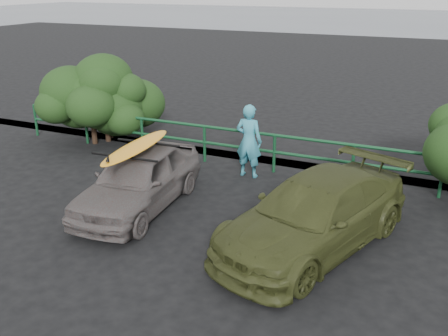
# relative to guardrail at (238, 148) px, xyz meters

# --- Properties ---
(ground) EXTENTS (80.00, 80.00, 0.00)m
(ground) POSITION_rel_guardrail_xyz_m (0.00, -5.00, -0.52)
(ground) COLOR black
(ocean) EXTENTS (200.00, 200.00, 0.00)m
(ocean) POSITION_rel_guardrail_xyz_m (0.00, 55.00, -0.52)
(ocean) COLOR #525A64
(ocean) RESTS_ON ground
(guardrail) EXTENTS (14.00, 0.08, 1.04)m
(guardrail) POSITION_rel_guardrail_xyz_m (0.00, 0.00, 0.00)
(guardrail) COLOR #154927
(guardrail) RESTS_ON ground
(shrub_left) EXTENTS (3.20, 2.40, 2.41)m
(shrub_left) POSITION_rel_guardrail_xyz_m (-4.80, 0.40, 0.69)
(shrub_left) COLOR #1F3E16
(shrub_left) RESTS_ON ground
(shrub_right) EXTENTS (3.20, 2.40, 2.15)m
(shrub_right) POSITION_rel_guardrail_xyz_m (5.00, 0.50, 0.55)
(shrub_right) COLOR #1F3E16
(shrub_right) RESTS_ON ground
(sedan) EXTENTS (1.80, 3.94, 1.31)m
(sedan) POSITION_rel_guardrail_xyz_m (-1.00, -3.24, 0.14)
(sedan) COLOR #5D5553
(sedan) RESTS_ON ground
(olive_vehicle) EXTENTS (3.32, 4.95, 1.33)m
(olive_vehicle) POSITION_rel_guardrail_xyz_m (2.91, -3.37, 0.15)
(olive_vehicle) COLOR #393F1C
(olive_vehicle) RESTS_ON ground
(man) EXTENTS (0.70, 0.47, 1.87)m
(man) POSITION_rel_guardrail_xyz_m (0.50, -0.52, 0.41)
(man) COLOR teal
(man) RESTS_ON ground
(roof_rack) EXTENTS (1.59, 1.16, 0.05)m
(roof_rack) POSITION_rel_guardrail_xyz_m (-1.00, -3.24, 0.82)
(roof_rack) COLOR black
(roof_rack) RESTS_ON sedan
(surfboard) EXTENTS (0.71, 2.64, 0.08)m
(surfboard) POSITION_rel_guardrail_xyz_m (-1.00, -3.24, 0.88)
(surfboard) COLOR #FFA31A
(surfboard) RESTS_ON roof_rack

